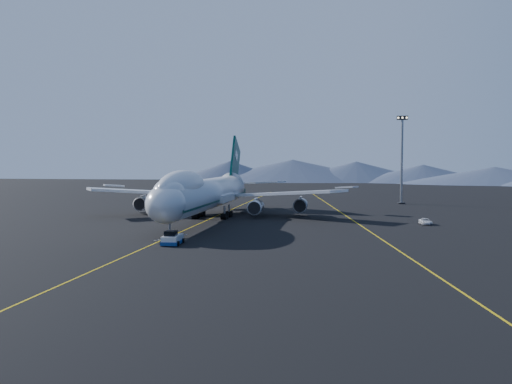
# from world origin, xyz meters

# --- Properties ---
(ground) EXTENTS (500.00, 500.00, 0.00)m
(ground) POSITION_xyz_m (0.00, 0.00, 0.00)
(ground) COLOR black
(ground) RESTS_ON ground
(taxiway_line_main) EXTENTS (0.25, 220.00, 0.01)m
(taxiway_line_main) POSITION_xyz_m (0.00, 0.00, 0.01)
(taxiway_line_main) COLOR gold
(taxiway_line_main) RESTS_ON ground
(taxiway_line_side) EXTENTS (28.08, 198.09, 0.01)m
(taxiway_line_side) POSITION_xyz_m (30.00, 10.00, 0.01)
(taxiway_line_side) COLOR gold
(taxiway_line_side) RESTS_ON ground
(boeing_747) EXTENTS (59.62, 72.43, 19.37)m
(boeing_747) POSITION_xyz_m (0.00, 0.03, 5.81)
(boeing_747) COLOR silver
(boeing_747) RESTS_ON ground
(pushback_tug) EXTENTS (3.05, 5.08, 2.16)m
(pushback_tug) POSITION_xyz_m (3.00, -34.74, 0.68)
(pushback_tug) COLOR silver
(pushback_tug) RESTS_ON ground
(service_van) EXTENTS (2.36, 4.49, 1.21)m
(service_van) POSITION_xyz_m (44.90, -1.20, 0.60)
(service_van) COLOR white
(service_van) RESTS_ON ground
(floodlight_mast) EXTENTS (3.18, 2.39, 25.77)m
(floodlight_mast) POSITION_xyz_m (45.63, 53.82, 13.06)
(floodlight_mast) COLOR black
(floodlight_mast) RESTS_ON ground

